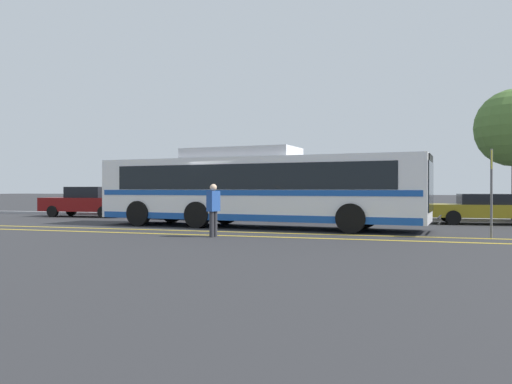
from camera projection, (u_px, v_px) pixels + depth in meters
ground_plane at (230, 227)px, 19.49m from camera, size 220.00×220.00×0.00m
lane_strip_0 at (237, 232)px, 17.05m from camera, size 32.67×0.20×0.01m
lane_strip_1 at (224, 236)px, 15.76m from camera, size 32.67×0.20×0.01m
curb_strip at (290, 217)px, 24.83m from camera, size 40.67×0.36×0.15m
transit_bus at (255, 187)px, 19.15m from camera, size 13.15×3.87×3.05m
parked_car_0 at (87, 202)px, 26.40m from camera, size 4.88×1.92×1.59m
parked_car_1 at (197, 205)px, 24.36m from camera, size 4.79×2.10×1.40m
parked_car_2 at (318, 205)px, 22.79m from camera, size 4.88×1.89×1.47m
parked_car_3 at (486, 208)px, 20.87m from camera, size 4.71×2.13×1.27m
pedestrian_0 at (213, 207)px, 15.30m from camera, size 0.33×0.46×1.63m
bus_stop_sign at (491, 182)px, 14.91m from camera, size 0.07×0.40×2.68m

